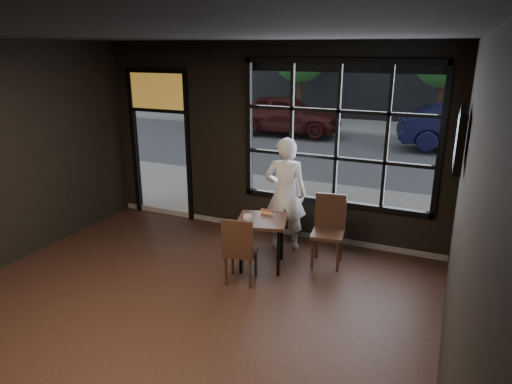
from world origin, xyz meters
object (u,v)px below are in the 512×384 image
at_px(cafe_table, 262,243).
at_px(navy_car, 469,127).
at_px(man, 285,194).
at_px(chair_near, 241,249).

distance_m(cafe_table, navy_car, 9.94).
height_order(cafe_table, man, man).
bearing_deg(man, navy_car, -120.21).
height_order(chair_near, man, man).
relative_size(cafe_table, chair_near, 0.77).
relative_size(cafe_table, man, 0.41).
xyz_separation_m(cafe_table, chair_near, (-0.09, -0.53, 0.11)).
distance_m(cafe_table, man, 0.93).
bearing_deg(navy_car, chair_near, 154.02).
bearing_deg(man, chair_near, 69.70).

